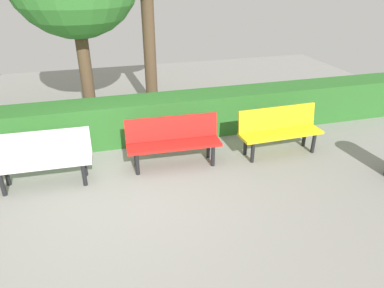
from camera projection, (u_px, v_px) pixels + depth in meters
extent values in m
plane|color=gray|center=(126.00, 193.00, 5.40)|extent=(16.00, 16.00, 0.00)
cube|color=yellow|center=(281.00, 133.00, 6.37)|extent=(1.57, 0.46, 0.05)
cube|color=yellow|center=(277.00, 118.00, 6.42)|extent=(1.56, 0.14, 0.42)
cylinder|color=black|center=(313.00, 143.00, 6.50)|extent=(0.07, 0.07, 0.39)
cylinder|color=black|center=(304.00, 137.00, 6.76)|extent=(0.07, 0.07, 0.39)
cylinder|color=black|center=(253.00, 152.00, 6.17)|extent=(0.07, 0.07, 0.39)
cylinder|color=black|center=(245.00, 145.00, 6.43)|extent=(0.07, 0.07, 0.39)
cube|color=red|center=(174.00, 145.00, 5.96)|extent=(1.64, 0.50, 0.05)
cube|color=red|center=(172.00, 128.00, 6.02)|extent=(1.62, 0.18, 0.42)
cylinder|color=black|center=(213.00, 156.00, 6.06)|extent=(0.07, 0.07, 0.39)
cylinder|color=black|center=(208.00, 148.00, 6.32)|extent=(0.07, 0.07, 0.39)
cylinder|color=black|center=(137.00, 164.00, 5.80)|extent=(0.07, 0.07, 0.39)
cylinder|color=black|center=(136.00, 156.00, 6.06)|extent=(0.07, 0.07, 0.39)
cube|color=white|center=(43.00, 162.00, 5.41)|extent=(1.51, 0.47, 0.05)
cube|color=white|center=(41.00, 144.00, 5.47)|extent=(1.50, 0.15, 0.42)
cylinder|color=black|center=(84.00, 175.00, 5.50)|extent=(0.07, 0.07, 0.39)
cylinder|color=black|center=(85.00, 165.00, 5.76)|extent=(0.07, 0.07, 0.39)
cylinder|color=black|center=(2.00, 185.00, 5.25)|extent=(0.07, 0.07, 0.39)
cylinder|color=black|center=(7.00, 174.00, 5.51)|extent=(0.07, 0.07, 0.39)
cube|color=#2D6B28|center=(161.00, 117.00, 7.05)|extent=(11.49, 0.73, 0.84)
cylinder|color=brown|center=(149.00, 46.00, 8.06)|extent=(0.29, 0.29, 3.03)
cylinder|color=brown|center=(86.00, 69.00, 7.52)|extent=(0.27, 0.27, 2.35)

